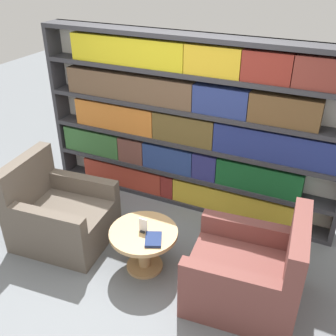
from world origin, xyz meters
TOP-DOWN VIEW (x-y plane):
  - ground_plane at (0.00, 0.00)m, footprint 14.00×14.00m
  - bookshelf at (0.01, 1.40)m, footprint 3.53×0.30m
  - armchair_left at (-0.92, 0.16)m, footprint 1.01×0.90m
  - armchair_right at (1.12, 0.17)m, footprint 1.01×0.89m
  - coffee_table at (0.10, 0.14)m, footprint 0.66×0.66m
  - table_sign at (0.10, 0.14)m, footprint 0.08×0.06m
  - stray_book at (0.25, 0.06)m, footprint 0.22×0.25m

SIDE VIEW (x-z plane):
  - ground_plane at x=0.00m, z-range 0.00..0.00m
  - armchair_left at x=-0.92m, z-range -0.16..0.76m
  - armchair_right at x=1.12m, z-range -0.16..0.76m
  - coffee_table at x=0.10m, z-range 0.10..0.54m
  - stray_book at x=0.25m, z-range 0.45..0.47m
  - table_sign at x=0.10m, z-range 0.43..0.58m
  - bookshelf at x=0.01m, z-range -0.01..2.02m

